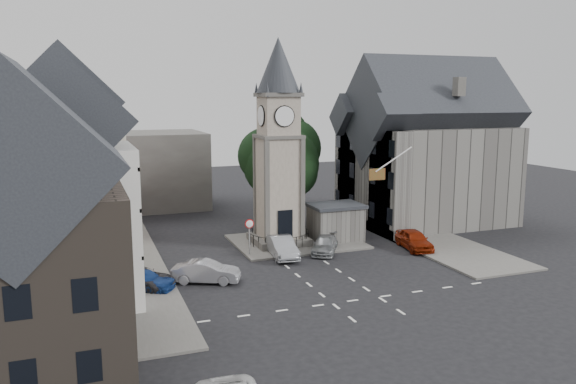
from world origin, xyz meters
name	(u,v)px	position (x,y,z in m)	size (l,w,h in m)	color
ground	(318,273)	(0.00, 0.00, 0.00)	(120.00, 120.00, 0.00)	black
pavement_west	(120,266)	(-12.50, 6.00, 0.07)	(6.00, 30.00, 0.14)	#595651
pavement_east	(407,231)	(12.00, 8.00, 0.07)	(6.00, 26.00, 0.14)	#595651
central_island	(296,242)	(1.50, 8.00, 0.08)	(10.00, 8.00, 0.16)	#595651
road_markings	(356,300)	(0.00, -5.50, 0.01)	(20.00, 8.00, 0.01)	silver
clock_tower	(278,144)	(0.00, 7.99, 8.12)	(4.86, 4.86, 16.25)	#4C4944
stone_shelter	(336,222)	(4.80, 7.50, 1.55)	(4.30, 3.30, 3.08)	#55524F
town_tree	(281,152)	(2.00, 13.00, 6.97)	(7.20, 7.20, 10.80)	black
warning_sign_post	(249,230)	(-3.20, 5.43, 2.03)	(0.70, 0.19, 2.85)	black
terrace_pink	(69,160)	(-15.50, 16.00, 6.58)	(8.10, 7.60, 12.80)	tan
terrace_cream	(68,172)	(-15.50, 8.00, 6.58)	(8.10, 7.60, 12.80)	beige
terrace_tudor	(66,197)	(-15.50, 0.00, 6.19)	(8.10, 7.60, 12.00)	silver
building_sw_stone	(24,256)	(-17.00, -9.00, 5.35)	(8.60, 7.60, 10.40)	#453C34
backdrop_west	(108,171)	(-12.00, 28.00, 4.00)	(20.00, 10.00, 8.00)	#4C4944
east_building	(425,156)	(15.59, 11.00, 6.26)	(14.40, 11.40, 12.60)	#55524F
east_boundary_wall	(368,225)	(9.20, 10.00, 0.45)	(0.40, 16.00, 0.90)	#55524F
flagpole	(394,159)	(8.00, 4.00, 7.00)	(3.68, 0.10, 2.74)	white
car_west_blue	(142,280)	(-11.50, 0.60, 0.69)	(1.63, 4.05, 1.38)	navy
car_west_silver	(206,272)	(-7.50, 0.73, 0.71)	(1.50, 4.31, 1.42)	#A0A1A7
car_west_grey	(141,278)	(-11.50, 1.12, 0.62)	(2.05, 4.45, 1.24)	#28282A
car_island_silver	(282,247)	(-1.00, 4.50, 0.76)	(1.62, 4.64, 1.53)	#979A9F
car_island_east	(325,245)	(2.50, 4.50, 0.61)	(1.71, 4.21, 1.22)	gray
car_east_red	(414,240)	(9.44, 2.98, 0.75)	(1.78, 4.43, 1.51)	maroon
pedestrian	(384,225)	(9.43, 7.53, 0.95)	(0.70, 0.46, 1.91)	#A7958A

